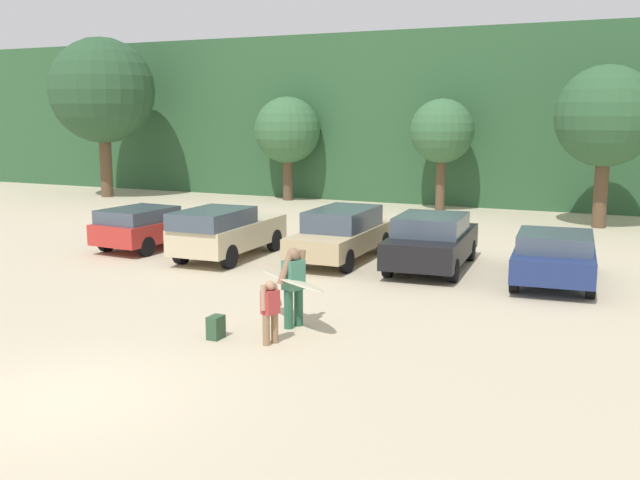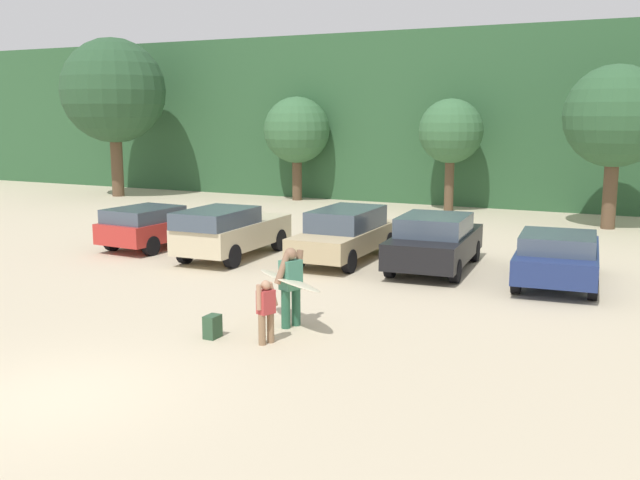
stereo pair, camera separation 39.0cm
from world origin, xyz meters
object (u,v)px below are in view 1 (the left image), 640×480
parked_car_champagne (226,231)px  parked_car_black (432,241)px  person_child (270,308)px  backpack_dropped (216,327)px  parked_car_red (151,225)px  person_adult (293,283)px  surfboard_cream (292,281)px  parked_car_tan (342,233)px  parked_car_navy (555,255)px

parked_car_champagne → parked_car_black: size_ratio=0.97×
person_child → backpack_dropped: person_child is taller
parked_car_red → parked_car_champagne: parked_car_champagne is taller
parked_car_black → person_adult: 6.67m
surfboard_cream → backpack_dropped: surfboard_cream is taller
parked_car_tan → backpack_dropped: size_ratio=10.56×
parked_car_tan → backpack_dropped: 8.06m
parked_car_black → parked_car_red: bearing=89.8°
parked_car_tan → parked_car_navy: 6.10m
parked_car_black → person_adult: (-0.97, -6.60, 0.13)m
surfboard_cream → person_adult: bearing=-71.8°
parked_car_tan → parked_car_black: size_ratio=1.04×
parked_car_red → backpack_dropped: 10.15m
parked_car_red → surfboard_cream: 10.06m
parked_car_champagne → person_adult: 7.36m
surfboard_cream → backpack_dropped: 1.78m
parked_car_navy → person_child: size_ratio=3.70×
parked_car_champagne → surfboard_cream: size_ratio=1.97×
parked_car_black → surfboard_cream: (-0.98, -6.65, 0.18)m
parked_car_tan → person_child: parked_car_tan is taller
parked_car_red → parked_car_navy: bearing=-85.1°
parked_car_tan → parked_car_navy: size_ratio=1.04×
parked_car_red → parked_car_black: 9.12m
parked_car_tan → surfboard_cream: 6.96m
parked_car_champagne → person_child: 8.32m
parked_car_black → person_adult: bearing=167.0°
parked_car_red → parked_car_black: size_ratio=0.93×
person_adult → person_child: size_ratio=1.33×
parked_car_champagne → parked_car_tan: 3.47m
parked_car_tan → backpack_dropped: parked_car_tan is taller
parked_car_red → parked_car_champagne: (3.12, -0.50, 0.11)m
parked_car_navy → backpack_dropped: bearing=139.4°
parked_car_tan → parked_car_champagne: bearing=110.3°
parked_car_champagne → parked_car_navy: bearing=-86.9°
parked_car_champagne → parked_car_black: parked_car_champagne is taller
parked_car_red → parked_car_black: parked_car_black is taller
parked_car_navy → surfboard_cream: parked_car_navy is taller
parked_car_tan → parked_car_navy: parked_car_tan is taller
parked_car_navy → person_adult: bearing=139.9°
parked_car_navy → surfboard_cream: bearing=140.1°
parked_car_red → parked_car_tan: bearing=-79.6°
person_adult → surfboard_cream: (-0.01, -0.05, 0.05)m
parked_car_champagne → parked_car_black: bearing=-80.7°
person_child → surfboard_cream: person_child is taller
parked_car_red → person_adult: size_ratio=2.60×
parked_car_champagne → surfboard_cream: bearing=-139.7°
parked_car_navy → backpack_dropped: (-5.31, -7.57, -0.51)m
parked_car_black → backpack_dropped: bearing=161.3°
parked_car_red → parked_car_navy: same height
parked_car_black → surfboard_cream: bearing=166.9°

